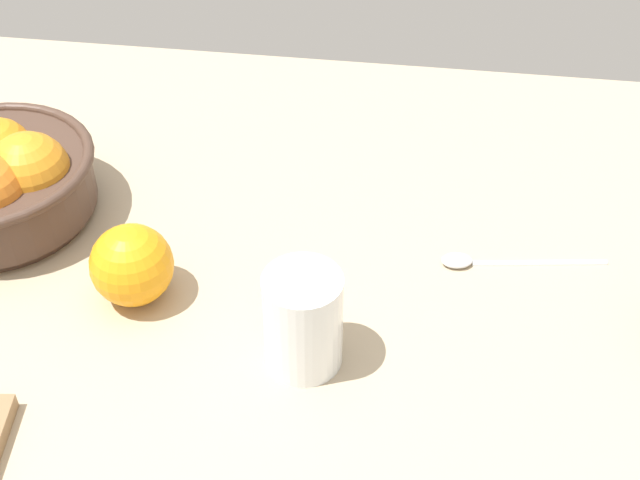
{
  "coord_description": "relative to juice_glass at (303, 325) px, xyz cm",
  "views": [
    {
      "loc": [
        9.49,
        -61.46,
        60.5
      ],
      "look_at": [
        0.68,
        1.06,
        5.07
      ],
      "focal_mm": 48.39,
      "sensor_mm": 36.0,
      "label": 1
    }
  ],
  "objects": [
    {
      "name": "ground_plane",
      "position": [
        -0.69,
        9.75,
        -5.96
      ],
      "size": [
        135.45,
        89.5,
        3.0
      ],
      "primitive_type": "cube",
      "color": "tan"
    },
    {
      "name": "spoon",
      "position": [
        17.8,
        15.41,
        -4.03
      ],
      "size": [
        17.22,
        4.05,
        1.0
      ],
      "color": "silver",
      "rests_on": "ground_plane"
    },
    {
      "name": "juice_glass",
      "position": [
        0.0,
        0.0,
        0.0
      ],
      "size": [
        7.1,
        7.1,
        9.99
      ],
      "color": "white",
      "rests_on": "ground_plane"
    },
    {
      "name": "loose_orange_1",
      "position": [
        -17.61,
        5.82,
        -0.41
      ],
      "size": [
        8.11,
        8.11,
        8.11
      ],
      "primitive_type": "sphere",
      "color": "orange",
      "rests_on": "ground_plane"
    }
  ]
}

